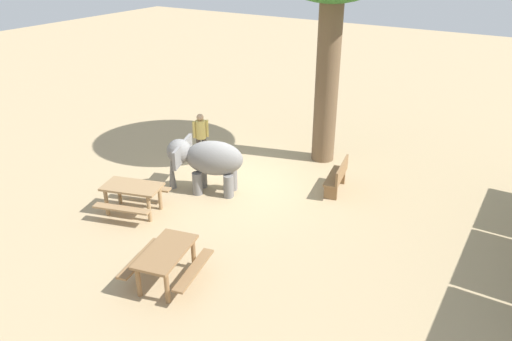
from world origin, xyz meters
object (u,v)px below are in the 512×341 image
at_px(picnic_table_near, 166,258).
at_px(picnic_table_far, 133,192).
at_px(wooden_bench, 338,176).
at_px(elephant, 206,160).
at_px(person_handler, 201,134).

bearing_deg(picnic_table_near, picnic_table_far, 43.82).
xyz_separation_m(wooden_bench, picnic_table_near, (5.66, -1.39, 0.12)).
xyz_separation_m(wooden_bench, picnic_table_far, (3.90, -4.06, 0.12)).
height_order(elephant, wooden_bench, elephant).
bearing_deg(elephant, picnic_table_near, 94.43).
distance_m(wooden_bench, picnic_table_far, 5.63).
xyz_separation_m(person_handler, picnic_table_near, (5.28, 3.12, -0.36)).
distance_m(elephant, person_handler, 2.06).
distance_m(elephant, wooden_bench, 3.72).
bearing_deg(wooden_bench, person_handler, 84.25).
xyz_separation_m(elephant, picnic_table_far, (1.98, -0.91, -0.39)).
distance_m(person_handler, picnic_table_far, 3.56).
height_order(picnic_table_near, picnic_table_far, same).
relative_size(person_handler, picnic_table_near, 0.91).
bearing_deg(person_handler, wooden_bench, 47.56).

